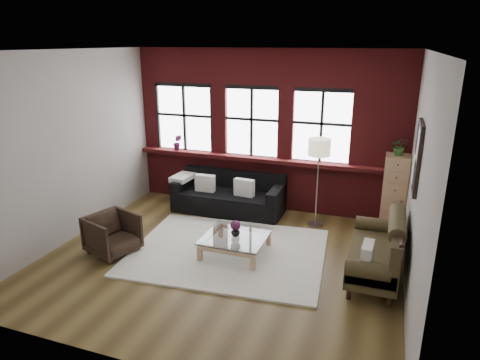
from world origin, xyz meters
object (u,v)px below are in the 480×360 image
(vase, at_px, (235,232))
(drawer_chest, at_px, (394,192))
(dark_sofa, at_px, (229,193))
(armchair, at_px, (113,234))
(vintage_settee, at_px, (375,247))
(coffee_table, at_px, (236,245))
(floor_lamp, at_px, (318,179))

(vase, xyz_separation_m, drawer_chest, (2.37, 1.96, 0.30))
(vase, height_order, drawer_chest, drawer_chest)
(dark_sofa, height_order, armchair, dark_sofa)
(vintage_settee, height_order, coffee_table, vintage_settee)
(vintage_settee, bearing_deg, armchair, -170.43)
(armchair, bearing_deg, drawer_chest, -40.56)
(vintage_settee, height_order, vase, vintage_settee)
(vintage_settee, relative_size, floor_lamp, 0.96)
(dark_sofa, xyz_separation_m, floor_lamp, (1.78, -0.10, 0.51))
(coffee_table, bearing_deg, vintage_settee, 1.63)
(dark_sofa, relative_size, floor_lamp, 1.21)
(armchair, distance_m, coffee_table, 2.01)
(vintage_settee, bearing_deg, dark_sofa, 150.74)
(dark_sofa, height_order, vintage_settee, vintage_settee)
(armchair, distance_m, vase, 2.00)
(vintage_settee, distance_m, floor_lamp, 1.95)
(coffee_table, relative_size, vase, 6.50)
(coffee_table, distance_m, floor_lamp, 2.03)
(vintage_settee, xyz_separation_m, vase, (-2.14, -0.06, -0.07))
(drawer_chest, bearing_deg, vintage_settee, -96.92)
(armchair, height_order, floor_lamp, floor_lamp)
(vintage_settee, distance_m, armchair, 4.10)
(vintage_settee, xyz_separation_m, coffee_table, (-2.14, -0.06, -0.31))
(drawer_chest, bearing_deg, floor_lamp, -164.98)
(coffee_table, distance_m, drawer_chest, 3.12)
(coffee_table, relative_size, drawer_chest, 0.71)
(armchair, relative_size, floor_lamp, 0.40)
(dark_sofa, distance_m, vintage_settee, 3.33)
(dark_sofa, bearing_deg, coffee_table, -65.62)
(armchair, bearing_deg, dark_sofa, -7.88)
(vase, distance_m, floor_lamp, 1.96)
(dark_sofa, xyz_separation_m, drawer_chest, (3.13, 0.27, 0.30))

